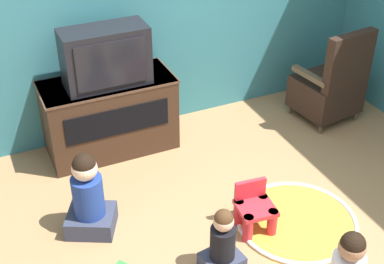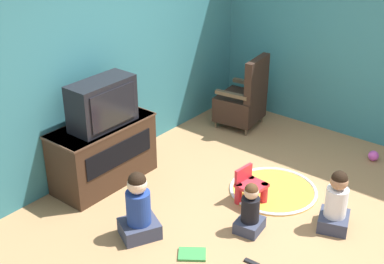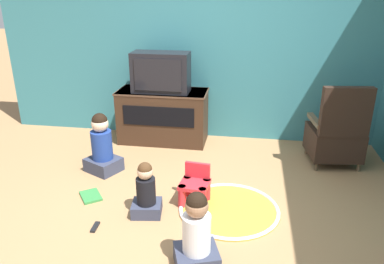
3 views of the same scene
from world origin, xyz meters
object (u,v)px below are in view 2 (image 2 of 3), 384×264
object	(u,v)px
television	(102,104)
book	(192,254)
child_watching_right	(250,211)
toy_ball	(373,156)
remote_control	(252,262)
child_watching_center	(138,209)
black_armchair	(243,101)
yellow_kid_chair	(250,188)
child_watching_left	(336,204)
tv_cabinet	(103,152)

from	to	relation	value
television	book	distance (m)	1.88
child_watching_right	toy_ball	bearing A→B (deg)	-19.13
remote_control	child_watching_center	bearing A→B (deg)	14.54
black_armchair	yellow_kid_chair	world-z (taller)	black_armchair
child_watching_center	remote_control	distance (m)	1.18
yellow_kid_chair	remote_control	xyz separation A→B (m)	(-0.83, -0.57, -0.16)
remote_control	book	bearing A→B (deg)	24.27
television	child_watching_left	xyz separation A→B (m)	(0.83, -2.39, -0.71)
black_armchair	child_watching_left	xyz separation A→B (m)	(-1.39, -2.04, -0.10)
black_armchair	toy_ball	size ratio (longest dim) A/B	7.92
child_watching_right	book	xyz separation A→B (m)	(-0.66, 0.20, -0.22)
tv_cabinet	child_watching_left	bearing A→B (deg)	-71.19
yellow_kid_chair	toy_ball	size ratio (longest dim) A/B	3.06
child_watching_right	remote_control	world-z (taller)	child_watching_right
television	yellow_kid_chair	world-z (taller)	television
black_armchair	remote_control	xyz separation A→B (m)	(-2.37, -1.71, -0.37)
child_watching_right	toy_ball	distance (m)	2.20
black_armchair	child_watching_left	world-z (taller)	black_armchair
yellow_kid_chair	toy_ball	world-z (taller)	yellow_kid_chair
book	tv_cabinet	bearing A→B (deg)	-50.73
black_armchair	child_watching_center	bearing A→B (deg)	5.56
toy_ball	yellow_kid_chair	bearing A→B (deg)	158.32
television	remote_control	world-z (taller)	television
child_watching_left	black_armchair	bearing A→B (deg)	36.66
book	remote_control	distance (m)	0.56
child_watching_left	book	xyz separation A→B (m)	(-1.24, 0.83, -0.27)
book	remote_control	size ratio (longest dim) A/B	2.09
black_armchair	remote_control	bearing A→B (deg)	28.58
tv_cabinet	television	world-z (taller)	television
black_armchair	child_watching_left	distance (m)	2.47
toy_ball	child_watching_right	bearing A→B (deg)	169.18
television	child_watching_center	world-z (taller)	television
yellow_kid_chair	child_watching_center	xyz separation A→B (m)	(-1.17, 0.52, 0.14)
child_watching_right	book	distance (m)	0.73
television	child_watching_center	bearing A→B (deg)	-116.83
yellow_kid_chair	child_watching_center	distance (m)	1.29
television	toy_ball	xyz separation A→B (m)	(2.41, -2.17, -0.93)
child_watching_center	child_watching_right	distance (m)	1.09
television	toy_ball	size ratio (longest dim) A/B	5.81
child_watching_center	toy_ball	size ratio (longest dim) A/B	5.55
child_watching_right	book	world-z (taller)	child_watching_right
tv_cabinet	child_watching_center	world-z (taller)	tv_cabinet
toy_ball	remote_control	bearing A→B (deg)	177.41
yellow_kid_chair	remote_control	distance (m)	1.02
black_armchair	yellow_kid_chair	size ratio (longest dim) A/B	2.59
book	remote_control	world-z (taller)	book
yellow_kid_chair	toy_ball	distance (m)	1.86
black_armchair	toy_ball	bearing A→B (deg)	88.71
tv_cabinet	remote_control	xyz separation A→B (m)	(-0.15, -2.11, -0.37)
child_watching_right	tv_cabinet	bearing A→B (deg)	89.79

